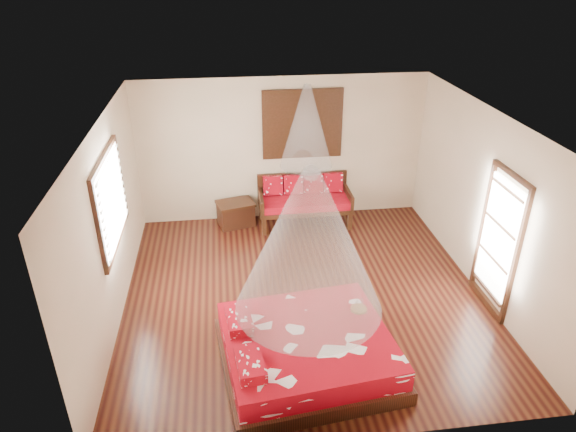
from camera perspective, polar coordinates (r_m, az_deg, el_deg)
The scene contains 10 objects.
room at distance 7.43m, azimuth 1.89°, elevation 0.17°, with size 5.54×5.54×2.84m.
bed at distance 6.78m, azimuth 1.98°, elevation -14.67°, with size 2.35×2.18×0.64m.
daybed at distance 9.98m, azimuth 1.81°, elevation 2.00°, with size 1.77×0.79×0.94m.
storage_chest at distance 10.05m, azimuth -5.82°, elevation 0.31°, with size 0.80×0.67×0.48m.
shutter_panel at distance 9.79m, azimuth 1.62°, elevation 10.16°, with size 1.52×0.06×1.32m.
window_left at distance 7.57m, azimuth -19.04°, elevation 1.66°, with size 0.10×1.74×1.34m.
glazed_door at distance 7.96m, azimuth 22.29°, elevation -2.77°, with size 0.08×1.02×2.16m.
wine_tray at distance 7.05m, azimuth 7.88°, elevation -9.98°, with size 0.22×0.22×0.18m.
mosquito_net_main at distance 5.84m, azimuth 2.41°, elevation -2.91°, with size 1.78×1.78×1.80m, color white.
mosquito_net_daybed at distance 9.32m, azimuth 2.08°, elevation 9.90°, with size 0.97×0.97×1.50m, color white.
Camera 1 is at (-1.09, -6.52, 4.79)m, focal length 32.00 mm.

